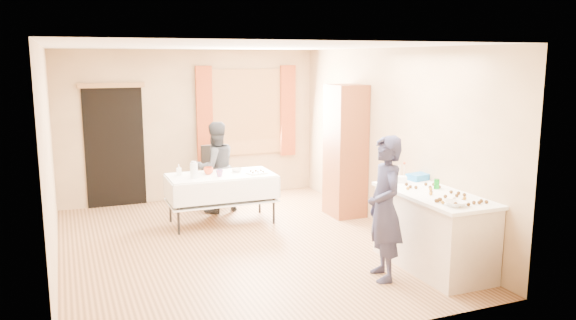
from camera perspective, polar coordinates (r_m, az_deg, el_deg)
name	(u,v)px	position (r m, az deg, el deg)	size (l,w,h in m)	color
floor	(239,246)	(7.59, -4.95, -8.69)	(4.50, 5.50, 0.02)	#9E7047
ceiling	(236,46)	(7.18, -5.29, 11.49)	(4.50, 5.50, 0.02)	white
wall_back	(191,125)	(9.92, -9.80, 3.48)	(4.50, 0.02, 2.60)	tan
wall_front	(334,198)	(4.75, 4.72, -3.85)	(4.50, 0.02, 2.60)	tan
wall_left	(48,161)	(6.97, -23.18, -0.10)	(0.02, 5.50, 2.60)	tan
wall_right	(388,140)	(8.21, 10.15, 2.06)	(0.02, 5.50, 2.60)	tan
window_frame	(247,112)	(10.12, -4.23, 4.88)	(1.32, 0.06, 1.52)	olive
window_pane	(247,112)	(10.10, -4.21, 4.87)	(1.20, 0.02, 1.40)	white
curtain_left	(205,114)	(9.86, -8.47, 4.65)	(0.28, 0.06, 1.65)	#993D1B
curtain_right	(288,111)	(10.34, -0.01, 5.02)	(0.28, 0.06, 1.65)	#993D1B
doorway	(115,147)	(9.74, -17.20, 1.26)	(0.95, 0.04, 2.00)	black
door_lintel	(111,85)	(9.61, -17.51, 7.25)	(1.05, 0.06, 0.08)	olive
cabinet	(345,151)	(8.80, 5.85, 0.93)	(0.50, 0.60, 2.06)	brown
counter	(433,231)	(6.88, 14.52, -6.96)	(0.75, 1.59, 0.91)	beige
party_table	(221,194)	(8.49, -6.78, -3.47)	(1.60, 0.83, 0.75)	black
chair	(216,187)	(9.58, -7.28, -2.77)	(0.43, 0.43, 1.01)	black
girl	(385,208)	(6.34, 9.80, -4.88)	(0.51, 0.66, 1.63)	#1D1D39
woman	(215,167)	(9.05, -7.38, -0.74)	(0.80, 0.67, 1.47)	black
soda_can	(437,184)	(6.96, 14.87, -2.37)	(0.07, 0.07, 0.12)	#0C8118
mixing_bowl	(455,204)	(6.23, 16.64, -4.27)	(0.22, 0.22, 0.05)	white
foam_block	(400,179)	(7.22, 11.36, -1.94)	(0.15, 0.10, 0.08)	white
blue_basket	(419,177)	(7.43, 13.18, -1.66)	(0.30, 0.20, 0.08)	blue
pitcher	(194,170)	(8.20, -9.53, -1.06)	(0.11, 0.11, 0.22)	silver
cup_red	(208,171)	(8.44, -8.08, -1.08)	(0.18, 0.18, 0.11)	#BA3F1D
cup_rainbow	(219,173)	(8.26, -6.98, -1.34)	(0.11, 0.11, 0.10)	red
small_bowl	(237,170)	(8.58, -5.24, -1.03)	(0.20, 0.20, 0.05)	white
pastry_tray	(257,173)	(8.43, -3.17, -1.31)	(0.28, 0.20, 0.02)	white
bottle	(179,170)	(8.44, -11.02, -0.99)	(0.09, 0.09, 0.16)	white
cake_balls	(443,195)	(6.61, 15.51, -3.42)	(0.51, 1.11, 0.04)	#3F2314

